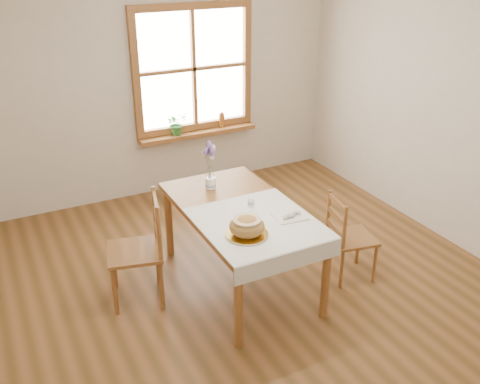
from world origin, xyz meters
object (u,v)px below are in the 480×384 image
(chair_left, at_px, (135,250))
(chair_right, at_px, (352,237))
(dining_table, at_px, (240,217))
(flower_vase, at_px, (211,184))
(bread_plate, at_px, (247,234))

(chair_left, relative_size, chair_right, 1.17)
(dining_table, xyz_separation_m, chair_left, (-0.88, 0.19, -0.19))
(dining_table, height_order, chair_right, chair_right)
(flower_vase, bearing_deg, chair_right, -38.80)
(chair_left, bearing_deg, chair_right, 87.27)
(dining_table, xyz_separation_m, chair_right, (0.94, -0.35, -0.26))
(dining_table, height_order, chair_left, chair_left)
(chair_right, distance_m, bread_plate, 1.18)
(chair_left, distance_m, bread_plate, 1.00)
(chair_left, height_order, bread_plate, chair_left)
(dining_table, bearing_deg, chair_left, 167.59)
(chair_left, bearing_deg, flower_vase, 121.84)
(dining_table, height_order, bread_plate, bread_plate)
(flower_vase, bearing_deg, chair_left, -162.15)
(dining_table, relative_size, chair_right, 1.98)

